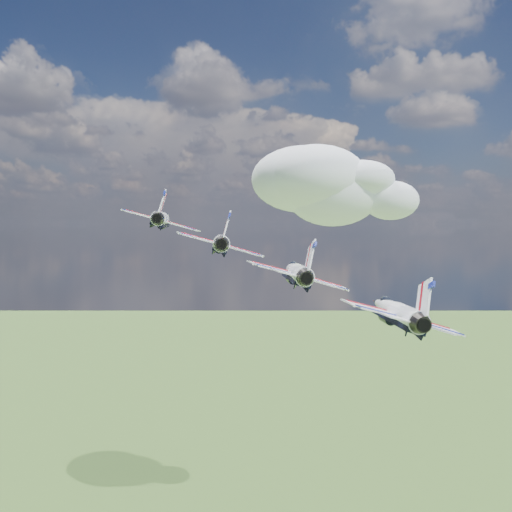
% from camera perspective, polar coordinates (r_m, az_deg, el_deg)
% --- Properties ---
extents(cloud_far, '(67.44, 52.99, 26.50)m').
position_cam_1_polar(cloud_far, '(247.10, 8.93, 6.84)').
color(cloud_far, white).
extents(jet_0, '(13.49, 16.59, 6.93)m').
position_cam_1_polar(jet_0, '(77.78, -9.33, 3.68)').
color(jet_0, silver).
extents(jet_1, '(13.49, 16.59, 6.93)m').
position_cam_1_polar(jet_1, '(68.36, -3.52, 1.39)').
color(jet_1, white).
extents(jet_2, '(13.49, 16.59, 6.93)m').
position_cam_1_polar(jet_2, '(60.01, 4.01, -1.59)').
color(jet_2, white).
extents(jet_3, '(13.49, 16.59, 6.93)m').
position_cam_1_polar(jet_3, '(53.22, 13.74, -5.38)').
color(jet_3, silver).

